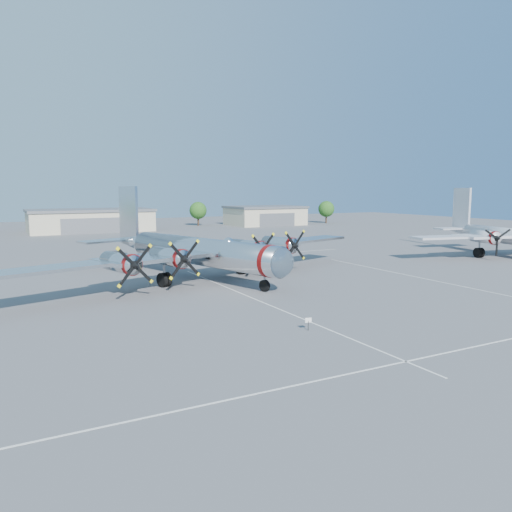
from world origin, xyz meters
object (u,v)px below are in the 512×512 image
twin_engine_east (500,255)px  info_placard (308,321)px  hangar_east (265,215)px  main_bomber_b29 (195,278)px  tree_far_east (326,209)px  tree_east (198,211)px  hangar_center (91,220)px

twin_engine_east → info_placard: bearing=-145.8°
hangar_east → main_bomber_b29: (-48.87, -71.68, -2.71)m
hangar_east → tree_far_east: bearing=-5.6°
tree_east → main_bomber_b29: (-30.87, -77.72, -4.22)m
hangar_east → twin_engine_east: (-0.12, -75.17, -2.71)m
main_bomber_b29 → twin_engine_east: size_ratio=1.45×
hangar_center → hangar_east: same height
tree_east → info_placard: 106.60m
tree_far_east → main_bomber_b29: tree_far_east is taller
info_placard → main_bomber_b29: bearing=101.5°
hangar_east → tree_far_east: (20.00, -1.96, 1.51)m
main_bomber_b29 → info_placard: (-0.53, -24.09, 0.65)m
tree_far_east → tree_east: bearing=168.1°
hangar_east → main_bomber_b29: bearing=-124.3°
tree_east → info_placard: tree_east is taller
tree_far_east → twin_engine_east: (-20.12, -73.21, -4.22)m
hangar_east → twin_engine_east: 75.22m
hangar_center → tree_far_east: bearing=-1.7°
hangar_east → main_bomber_b29: 86.80m
hangar_east → tree_far_east: size_ratio=3.10×
info_placard → tree_east: bearing=85.6°
hangar_center → main_bomber_b29: bearing=-90.7°
hangar_center → tree_east: (30.00, 6.04, 1.51)m
tree_far_east → main_bomber_b29: size_ratio=0.14×
twin_engine_east → main_bomber_b29: bearing=-172.6°
tree_east → main_bomber_b29: size_ratio=0.14×
hangar_center → tree_far_east: tree_far_east is taller
tree_far_east → main_bomber_b29: 98.09m
hangar_east → main_bomber_b29: hangar_east is taller
hangar_east → hangar_center: bearing=-180.0°
info_placard → hangar_center: bearing=101.9°
hangar_east → tree_far_east: tree_far_east is taller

